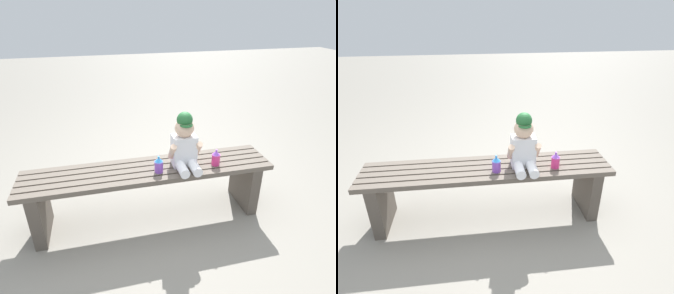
{
  "view_description": "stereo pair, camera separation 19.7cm",
  "coord_description": "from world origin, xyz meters",
  "views": [
    {
      "loc": [
        -0.29,
        -1.77,
        1.5
      ],
      "look_at": [
        0.13,
        -0.05,
        0.62
      ],
      "focal_mm": 30.85,
      "sensor_mm": 36.0,
      "label": 1
    },
    {
      "loc": [
        -0.09,
        -1.8,
        1.5
      ],
      "look_at": [
        0.13,
        -0.05,
        0.62
      ],
      "focal_mm": 30.85,
      "sensor_mm": 36.0,
      "label": 2
    }
  ],
  "objects": [
    {
      "name": "ground_plane",
      "position": [
        0.0,
        0.0,
        0.0
      ],
      "size": [
        16.0,
        16.0,
        0.0
      ],
      "primitive_type": "plane",
      "color": "gray"
    },
    {
      "name": "park_bench",
      "position": [
        0.0,
        -0.0,
        0.3
      ],
      "size": [
        1.8,
        0.36,
        0.44
      ],
      "color": "#60564C",
      "rests_on": "ground_plane"
    },
    {
      "name": "child_figure",
      "position": [
        0.26,
        -0.02,
        0.61
      ],
      "size": [
        0.23,
        0.27,
        0.4
      ],
      "color": "white",
      "rests_on": "park_bench"
    },
    {
      "name": "sippy_cup_left",
      "position": [
        0.06,
        -0.06,
        0.49
      ],
      "size": [
        0.06,
        0.06,
        0.12
      ],
      "color": "#8C4CCC",
      "rests_on": "park_bench"
    },
    {
      "name": "sippy_cup_right",
      "position": [
        0.48,
        -0.06,
        0.49
      ],
      "size": [
        0.06,
        0.06,
        0.12
      ],
      "color": "#E5337F",
      "rests_on": "park_bench"
    }
  ]
}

